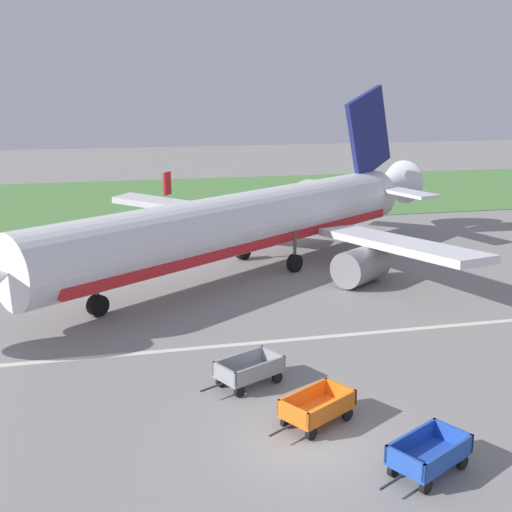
{
  "coord_description": "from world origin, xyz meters",
  "views": [
    {
      "loc": [
        -6.0,
        -18.11,
        11.14
      ],
      "look_at": [
        1.32,
        13.26,
        2.8
      ],
      "focal_mm": 45.75,
      "sensor_mm": 36.0,
      "label": 1
    }
  ],
  "objects_px": {
    "baggage_cart_third_in_row": "(249,370)",
    "airplane": "(253,222)",
    "baggage_cart_nearest": "(429,454)",
    "baggage_cart_second_in_row": "(317,408)"
  },
  "relations": [
    {
      "from": "airplane",
      "to": "baggage_cart_nearest",
      "type": "xyz_separation_m",
      "value": [
        0.12,
        -22.98,
        -2.45
      ]
    },
    {
      "from": "baggage_cart_second_in_row",
      "to": "baggage_cart_third_in_row",
      "type": "distance_m",
      "value": 3.82
    },
    {
      "from": "airplane",
      "to": "baggage_cart_third_in_row",
      "type": "distance_m",
      "value": 16.61
    },
    {
      "from": "baggage_cart_second_in_row",
      "to": "baggage_cart_third_in_row",
      "type": "height_order",
      "value": "same"
    },
    {
      "from": "airplane",
      "to": "baggage_cart_third_in_row",
      "type": "height_order",
      "value": "airplane"
    },
    {
      "from": "baggage_cart_nearest",
      "to": "baggage_cart_second_in_row",
      "type": "relative_size",
      "value": 1.01
    },
    {
      "from": "baggage_cart_second_in_row",
      "to": "baggage_cart_third_in_row",
      "type": "xyz_separation_m",
      "value": [
        -1.6,
        3.47,
        0.0
      ]
    },
    {
      "from": "baggage_cart_second_in_row",
      "to": "baggage_cart_nearest",
      "type": "bearing_deg",
      "value": -56.83
    },
    {
      "from": "baggage_cart_nearest",
      "to": "baggage_cart_second_in_row",
      "type": "bearing_deg",
      "value": 123.17
    },
    {
      "from": "baggage_cart_third_in_row",
      "to": "airplane",
      "type": "bearing_deg",
      "value": 76.67
    }
  ]
}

